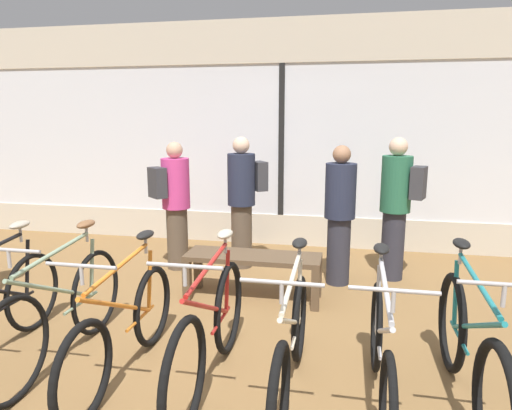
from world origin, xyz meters
TOP-DOWN VIEW (x-y plane):
  - ground_plane at (0.00, 0.00)m, footprint 24.00×24.00m
  - shop_back_wall at (0.00, 3.30)m, footprint 12.00×0.08m
  - bicycle_left at (-1.18, -0.31)m, footprint 0.46×1.77m
  - bicycle_center_left at (-0.61, -0.41)m, footprint 0.46×1.69m
  - bicycle_center at (0.04, -0.40)m, footprint 0.46×1.76m
  - bicycle_center_right at (0.61, -0.42)m, footprint 0.46×1.73m
  - bicycle_right at (1.20, -0.44)m, footprint 0.46×1.70m
  - bicycle_far_right at (1.75, -0.34)m, footprint 0.46×1.79m
  - display_bench at (0.02, 1.19)m, footprint 1.40×0.44m
  - customer_near_rack at (0.87, 1.82)m, footprint 0.47×0.47m
  - customer_by_window at (-1.12, 1.95)m, footprint 0.53×0.55m
  - customer_mid_floor at (-0.32, 2.18)m, footprint 0.56×0.51m
  - customer_near_bench at (1.51, 2.09)m, footprint 0.55×0.43m

SIDE VIEW (x-z plane):
  - ground_plane at x=0.00m, z-range 0.00..0.00m
  - bicycle_center_right at x=0.61m, z-range -0.14..0.87m
  - bicycle_center_left at x=-0.61m, z-range -0.14..0.88m
  - bicycle_right at x=1.20m, z-range -0.13..0.88m
  - display_bench at x=0.02m, z-range 0.15..0.62m
  - bicycle_far_right at x=1.75m, z-range -0.13..0.92m
  - bicycle_center at x=0.04m, z-range -0.12..0.92m
  - bicycle_left at x=-1.18m, z-range -0.12..0.93m
  - customer_near_rack at x=0.87m, z-range 0.03..1.60m
  - customer_by_window at x=-1.12m, z-range 0.06..1.63m
  - customer_mid_floor at x=-0.32m, z-range 0.06..1.70m
  - customer_near_bench at x=1.51m, z-range 0.06..1.71m
  - shop_back_wall at x=0.00m, z-range 0.04..3.24m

